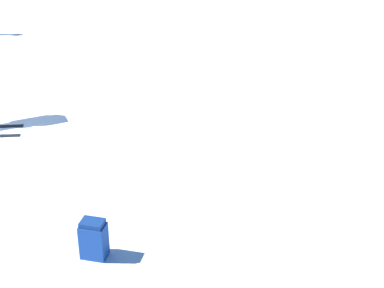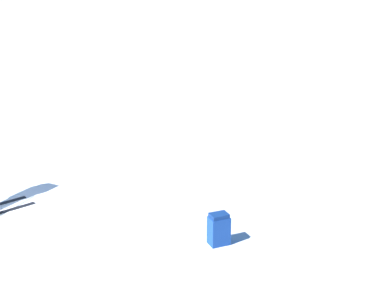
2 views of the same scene
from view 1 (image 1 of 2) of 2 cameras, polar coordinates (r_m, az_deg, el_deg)
The scene contains 1 object.
spare_backpack at distance 7.71m, azimuth -8.74°, elevation -8.35°, with size 0.22×0.30×0.50m.
Camera 1 is at (8.43, 5.90, 4.73)m, focal length 60.00 mm.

